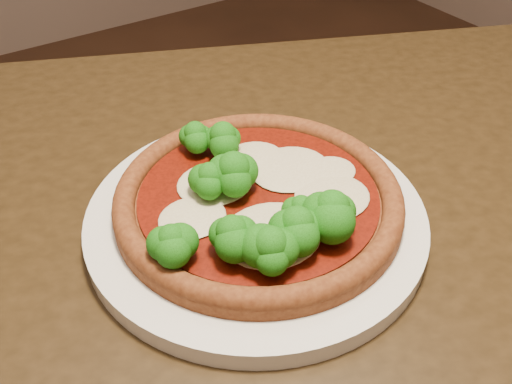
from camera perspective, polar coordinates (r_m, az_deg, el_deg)
dining_table at (r=0.57m, az=5.29°, el=-14.13°), size 1.37×1.26×0.75m
plate at (r=0.53m, az=0.00°, el=-2.59°), size 0.31×0.31×0.02m
pizza at (r=0.51m, az=0.16°, el=-0.57°), size 0.26×0.26×0.06m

